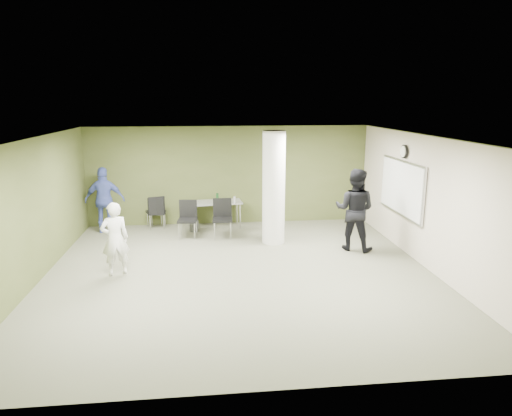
{
  "coord_description": "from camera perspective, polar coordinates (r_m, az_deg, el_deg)",
  "views": [
    {
      "loc": [
        -0.63,
        -8.93,
        3.53
      ],
      "look_at": [
        0.45,
        1.0,
        1.14
      ],
      "focal_mm": 32.0,
      "sensor_mm": 36.0,
      "label": 1
    }
  ],
  "objects": [
    {
      "name": "chair_back_left",
      "position": [
        12.93,
        -12.39,
        -0.2
      ],
      "size": [
        0.59,
        0.59,
        0.94
      ],
      "rotation": [
        0.0,
        0.0,
        3.45
      ],
      "color": "black",
      "rests_on": "floor"
    },
    {
      "name": "man_black",
      "position": [
        11.05,
        12.23,
        -0.2
      ],
      "size": [
        1.2,
        1.12,
        1.96
      ],
      "primitive_type": "imported",
      "rotation": [
        0.0,
        0.0,
        2.62
      ],
      "color": "black",
      "rests_on": "floor"
    },
    {
      "name": "column",
      "position": [
        11.25,
        2.23,
        2.53
      ],
      "size": [
        0.56,
        0.56,
        2.8
      ],
      "primitive_type": "cylinder",
      "color": "silver",
      "rests_on": "floor"
    },
    {
      "name": "wall_left",
      "position": [
        9.78,
        -26.2,
        -0.53
      ],
      "size": [
        0.02,
        8.0,
        2.8
      ],
      "primitive_type": "cube",
      "color": "#485226",
      "rests_on": "floor"
    },
    {
      "name": "chair_back_right",
      "position": [
        12.93,
        -12.32,
        -0.29
      ],
      "size": [
        0.46,
        0.46,
        0.91
      ],
      "rotation": [
        0.0,
        0.0,
        3.11
      ],
      "color": "black",
      "rests_on": "floor"
    },
    {
      "name": "man_blue",
      "position": [
        12.9,
        -18.37,
        0.95
      ],
      "size": [
        1.04,
        0.44,
        1.78
      ],
      "primitive_type": "imported",
      "rotation": [
        0.0,
        0.0,
        3.14
      ],
      "color": "#4656AE",
      "rests_on": "floor"
    },
    {
      "name": "ceiling",
      "position": [
        8.98,
        -2.2,
        8.78
      ],
      "size": [
        8.0,
        8.0,
        0.0
      ],
      "primitive_type": "plane",
      "rotation": [
        3.14,
        0.0,
        0.0
      ],
      "color": "white",
      "rests_on": "wall_back"
    },
    {
      "name": "wastebasket",
      "position": [
        12.62,
        -7.77,
        -2.22
      ],
      "size": [
        0.26,
        0.26,
        0.29
      ],
      "primitive_type": "cylinder",
      "color": "#4C4C4C",
      "rests_on": "floor"
    },
    {
      "name": "wall_right_cream",
      "position": [
        10.28,
        20.71,
        0.61
      ],
      "size": [
        0.02,
        8.0,
        2.8
      ],
      "primitive_type": "cube",
      "color": "beige",
      "rests_on": "floor"
    },
    {
      "name": "folding_table",
      "position": [
        12.79,
        -5.27,
        0.57
      ],
      "size": [
        1.61,
        0.82,
        0.99
      ],
      "rotation": [
        0.0,
        0.0,
        0.09
      ],
      "color": "gray",
      "rests_on": "floor"
    },
    {
      "name": "wall_back",
      "position": [
        13.12,
        -3.39,
        4.08
      ],
      "size": [
        8.0,
        2.8,
        0.02
      ],
      "primitive_type": "cube",
      "rotation": [
        1.57,
        0.0,
        0.0
      ],
      "color": "#485226",
      "rests_on": "floor"
    },
    {
      "name": "chair_table_right",
      "position": [
        11.9,
        -4.22,
        -0.87
      ],
      "size": [
        0.52,
        0.52,
        1.01
      ],
      "rotation": [
        0.0,
        0.0,
        -0.04
      ],
      "color": "black",
      "rests_on": "floor"
    },
    {
      "name": "wall_clock",
      "position": [
        11.17,
        18.02,
        6.73
      ],
      "size": [
        0.06,
        0.32,
        0.32
      ],
      "color": "black",
      "rests_on": "wall_right_cream"
    },
    {
      "name": "floor",
      "position": [
        9.62,
        -2.05,
        -8.08
      ],
      "size": [
        8.0,
        8.0,
        0.0
      ],
      "primitive_type": "plane",
      "color": "#575845",
      "rests_on": "ground"
    },
    {
      "name": "chair_table_left",
      "position": [
        12.01,
        -8.53,
        -0.98
      ],
      "size": [
        0.52,
        0.52,
        0.97
      ],
      "rotation": [
        0.0,
        0.0,
        -0.08
      ],
      "color": "black",
      "rests_on": "floor"
    },
    {
      "name": "woman_white",
      "position": [
        9.71,
        -17.22,
        -3.72
      ],
      "size": [
        0.65,
        0.53,
        1.53
      ],
      "primitive_type": "imported",
      "rotation": [
        0.0,
        0.0,
        3.48
      ],
      "color": "white",
      "rests_on": "floor"
    },
    {
      "name": "whiteboard",
      "position": [
        11.29,
        17.7,
        2.45
      ],
      "size": [
        0.05,
        2.3,
        1.3
      ],
      "color": "silver",
      "rests_on": "wall_right_cream"
    }
  ]
}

